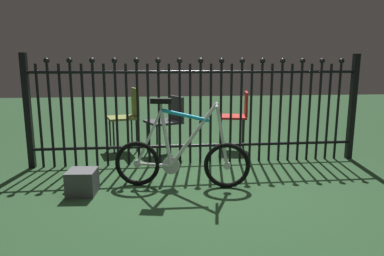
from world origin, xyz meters
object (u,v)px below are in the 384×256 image
at_px(chair_red, 238,113).
at_px(chair_charcoal, 168,118).
at_px(display_crate, 82,182).
at_px(chair_olive, 128,112).
at_px(bicycle, 181,157).

height_order(chair_red, chair_charcoal, chair_red).
bearing_deg(display_crate, chair_olive, 79.80).
bearing_deg(bicycle, chair_olive, 111.79).
bearing_deg(chair_olive, chair_red, -4.46).
xyz_separation_m(chair_charcoal, display_crate, (-0.88, -1.46, -0.38)).
bearing_deg(display_crate, chair_charcoal, 59.07).
relative_size(chair_olive, chair_charcoal, 1.13).
bearing_deg(chair_red, display_crate, -139.84).
xyz_separation_m(bicycle, chair_red, (0.93, 1.50, 0.22)).
distance_m(bicycle, chair_red, 1.78).
height_order(chair_olive, chair_charcoal, chair_olive).
xyz_separation_m(bicycle, chair_olive, (-0.65, 1.62, 0.24)).
xyz_separation_m(chair_olive, display_crate, (-0.31, -1.72, -0.43)).
height_order(bicycle, display_crate, bicycle).
distance_m(bicycle, chair_olive, 1.76).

